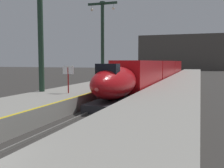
{
  "coord_description": "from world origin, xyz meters",
  "views": [
    {
      "loc": [
        6.39,
        -4.46,
        3.52
      ],
      "look_at": [
        0.07,
        14.19,
        1.8
      ],
      "focal_mm": 41.84,
      "sensor_mm": 36.0,
      "label": 1
    }
  ],
  "objects": [
    {
      "name": "terminus_back_wall",
      "position": [
        0.0,
        102.0,
        7.0
      ],
      "size": [
        36.0,
        2.0,
        14.0
      ],
      "primitive_type": "cube",
      "color": "#4C4742",
      "rests_on": "ground"
    },
    {
      "name": "platform_left_safety_stripe",
      "position": [
        -1.77,
        24.75,
        1.05
      ],
      "size": [
        0.2,
        107.8,
        0.01
      ],
      "primitive_type": "cube",
      "color": "yellow",
      "rests_on": "platform_left"
    },
    {
      "name": "rail_main_right",
      "position": [
        0.75,
        27.5,
        0.06
      ],
      "size": [
        0.08,
        110.0,
        0.12
      ],
      "primitive_type": "cube",
      "color": "slate",
      "rests_on": "ground"
    },
    {
      "name": "platform_left",
      "position": [
        -4.05,
        24.75,
        0.53
      ],
      "size": [
        4.8,
        110.0,
        1.05
      ],
      "primitive_type": "cube",
      "color": "gray",
      "rests_on": "ground"
    },
    {
      "name": "rail_main_left",
      "position": [
        -0.75,
        27.5,
        0.06
      ],
      "size": [
        0.08,
        110.0,
        0.12
      ],
      "primitive_type": "cube",
      "color": "slate",
      "rests_on": "ground"
    },
    {
      "name": "platform_right",
      "position": [
        4.05,
        24.75,
        0.53
      ],
      "size": [
        4.8,
        110.0,
        1.05
      ],
      "primitive_type": "cube",
      "color": "gray",
      "rests_on": "ground"
    },
    {
      "name": "departure_info_board",
      "position": [
        -3.3,
        13.54,
        2.56
      ],
      "size": [
        0.9,
        0.1,
        2.12
      ],
      "color": "maroon",
      "rests_on": "platform_left"
    },
    {
      "name": "station_column_mid",
      "position": [
        -5.9,
        13.84,
        6.97
      ],
      "size": [
        4.0,
        0.68,
        9.92
      ],
      "color": "#1E3828",
      "rests_on": "platform_left"
    },
    {
      "name": "station_column_far",
      "position": [
        -5.9,
        27.91,
        7.11
      ],
      "size": [
        4.0,
        0.68,
        10.19
      ],
      "color": "#1E3828",
      "rests_on": "platform_left"
    },
    {
      "name": "highspeed_train_main",
      "position": [
        0.0,
        39.36,
        1.95
      ],
      "size": [
        2.92,
        57.73,
        3.6
      ],
      "color": "#B20F14",
      "rests_on": "ground"
    }
  ]
}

